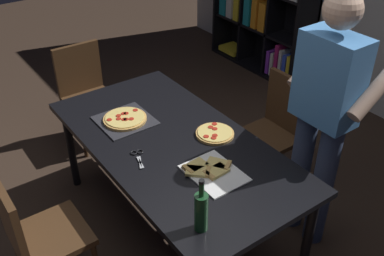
{
  "coord_description": "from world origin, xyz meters",
  "views": [
    {
      "loc": [
        2.0,
        -1.29,
        2.42
      ],
      "look_at": [
        0.0,
        0.15,
        0.8
      ],
      "focal_mm": 41.75,
      "sensor_mm": 36.0,
      "label": 1
    }
  ],
  "objects_px": {
    "chair_left_end": "(85,89)",
    "pepperoni_pizza_on_tray": "(125,119)",
    "kitchen_scissors": "(138,156)",
    "second_pizza_plain": "(215,133)",
    "chair_far_side": "(276,125)",
    "wine_bottle": "(201,211)",
    "chair_near_camera": "(34,232)",
    "dining_table": "(174,150)",
    "person_serving_pizza": "(325,111)"
  },
  "relations": [
    {
      "from": "chair_near_camera",
      "to": "second_pizza_plain",
      "type": "distance_m",
      "value": 1.26
    },
    {
      "from": "chair_far_side",
      "to": "kitchen_scissors",
      "type": "bearing_deg",
      "value": -89.76
    },
    {
      "from": "kitchen_scissors",
      "to": "second_pizza_plain",
      "type": "xyz_separation_m",
      "value": [
        0.09,
        0.54,
        0.01
      ]
    },
    {
      "from": "person_serving_pizza",
      "to": "second_pizza_plain",
      "type": "relative_size",
      "value": 6.84
    },
    {
      "from": "dining_table",
      "to": "second_pizza_plain",
      "type": "relative_size",
      "value": 7.39
    },
    {
      "from": "chair_far_side",
      "to": "second_pizza_plain",
      "type": "relative_size",
      "value": 3.52
    },
    {
      "from": "chair_far_side",
      "to": "pepperoni_pizza_on_tray",
      "type": "height_order",
      "value": "chair_far_side"
    },
    {
      "from": "chair_left_end",
      "to": "second_pizza_plain",
      "type": "xyz_separation_m",
      "value": [
        1.53,
        0.27,
        0.25
      ]
    },
    {
      "from": "chair_near_camera",
      "to": "pepperoni_pizza_on_tray",
      "type": "height_order",
      "value": "chair_near_camera"
    },
    {
      "from": "chair_near_camera",
      "to": "kitchen_scissors",
      "type": "xyz_separation_m",
      "value": [
        0.01,
        0.7,
        0.24
      ]
    },
    {
      "from": "chair_far_side",
      "to": "second_pizza_plain",
      "type": "height_order",
      "value": "chair_far_side"
    },
    {
      "from": "pepperoni_pizza_on_tray",
      "to": "dining_table",
      "type": "bearing_deg",
      "value": 18.26
    },
    {
      "from": "kitchen_scissors",
      "to": "wine_bottle",
      "type": "bearing_deg",
      "value": -3.55
    },
    {
      "from": "pepperoni_pizza_on_tray",
      "to": "second_pizza_plain",
      "type": "bearing_deg",
      "value": 38.92
    },
    {
      "from": "person_serving_pizza",
      "to": "pepperoni_pizza_on_tray",
      "type": "xyz_separation_m",
      "value": [
        -0.98,
        -0.88,
        -0.23
      ]
    },
    {
      "from": "chair_far_side",
      "to": "chair_left_end",
      "type": "relative_size",
      "value": 1.0
    },
    {
      "from": "wine_bottle",
      "to": "kitchen_scissors",
      "type": "relative_size",
      "value": 1.59
    },
    {
      "from": "chair_near_camera",
      "to": "pepperoni_pizza_on_tray",
      "type": "bearing_deg",
      "value": 115.88
    },
    {
      "from": "dining_table",
      "to": "second_pizza_plain",
      "type": "xyz_separation_m",
      "value": [
        0.09,
        0.27,
        0.08
      ]
    },
    {
      "from": "wine_bottle",
      "to": "second_pizza_plain",
      "type": "height_order",
      "value": "wine_bottle"
    },
    {
      "from": "dining_table",
      "to": "chair_far_side",
      "type": "xyz_separation_m",
      "value": [
        0.0,
        0.97,
        -0.17
      ]
    },
    {
      "from": "dining_table",
      "to": "chair_left_end",
      "type": "bearing_deg",
      "value": 180.0
    },
    {
      "from": "pepperoni_pizza_on_tray",
      "to": "kitchen_scissors",
      "type": "height_order",
      "value": "pepperoni_pizza_on_tray"
    },
    {
      "from": "dining_table",
      "to": "wine_bottle",
      "type": "xyz_separation_m",
      "value": [
        0.72,
        -0.31,
        0.19
      ]
    },
    {
      "from": "dining_table",
      "to": "chair_far_side",
      "type": "relative_size",
      "value": 2.1
    },
    {
      "from": "chair_left_end",
      "to": "kitchen_scissors",
      "type": "xyz_separation_m",
      "value": [
        1.44,
        -0.27,
        0.24
      ]
    },
    {
      "from": "wine_bottle",
      "to": "second_pizza_plain",
      "type": "bearing_deg",
      "value": 137.04
    },
    {
      "from": "chair_left_end",
      "to": "kitchen_scissors",
      "type": "distance_m",
      "value": 1.48
    },
    {
      "from": "chair_near_camera",
      "to": "chair_left_end",
      "type": "distance_m",
      "value": 1.73
    },
    {
      "from": "second_pizza_plain",
      "to": "person_serving_pizza",
      "type": "bearing_deg",
      "value": 44.98
    },
    {
      "from": "pepperoni_pizza_on_tray",
      "to": "wine_bottle",
      "type": "relative_size",
      "value": 1.15
    },
    {
      "from": "chair_near_camera",
      "to": "person_serving_pizza",
      "type": "distance_m",
      "value": 1.87
    },
    {
      "from": "chair_left_end",
      "to": "pepperoni_pizza_on_tray",
      "type": "distance_m",
      "value": 1.07
    },
    {
      "from": "wine_bottle",
      "to": "kitchen_scissors",
      "type": "distance_m",
      "value": 0.72
    },
    {
      "from": "dining_table",
      "to": "chair_near_camera",
      "type": "xyz_separation_m",
      "value": [
        -0.0,
        -0.97,
        -0.17
      ]
    },
    {
      "from": "dining_table",
      "to": "chair_far_side",
      "type": "height_order",
      "value": "chair_far_side"
    },
    {
      "from": "person_serving_pizza",
      "to": "kitchen_scissors",
      "type": "xyz_separation_m",
      "value": [
        -0.57,
        -1.01,
        -0.24
      ]
    },
    {
      "from": "chair_near_camera",
      "to": "pepperoni_pizza_on_tray",
      "type": "xyz_separation_m",
      "value": [
        -0.4,
        0.83,
        0.25
      ]
    },
    {
      "from": "chair_near_camera",
      "to": "wine_bottle",
      "type": "xyz_separation_m",
      "value": [
        0.72,
        0.66,
        0.36
      ]
    },
    {
      "from": "chair_far_side",
      "to": "kitchen_scissors",
      "type": "height_order",
      "value": "chair_far_side"
    },
    {
      "from": "chair_near_camera",
      "to": "kitchen_scissors",
      "type": "bearing_deg",
      "value": 89.58
    },
    {
      "from": "dining_table",
      "to": "person_serving_pizza",
      "type": "height_order",
      "value": "person_serving_pizza"
    },
    {
      "from": "pepperoni_pizza_on_tray",
      "to": "kitchen_scissors",
      "type": "distance_m",
      "value": 0.43
    },
    {
      "from": "person_serving_pizza",
      "to": "pepperoni_pizza_on_tray",
      "type": "bearing_deg",
      "value": -137.97
    },
    {
      "from": "wine_bottle",
      "to": "pepperoni_pizza_on_tray",
      "type": "bearing_deg",
      "value": 171.04
    },
    {
      "from": "chair_far_side",
      "to": "chair_near_camera",
      "type": "bearing_deg",
      "value": -90.0
    },
    {
      "from": "pepperoni_pizza_on_tray",
      "to": "kitchen_scissors",
      "type": "xyz_separation_m",
      "value": [
        0.41,
        -0.13,
        -0.01
      ]
    },
    {
      "from": "chair_left_end",
      "to": "pepperoni_pizza_on_tray",
      "type": "height_order",
      "value": "chair_left_end"
    },
    {
      "from": "kitchen_scissors",
      "to": "second_pizza_plain",
      "type": "distance_m",
      "value": 0.54
    },
    {
      "from": "chair_far_side",
      "to": "wine_bottle",
      "type": "xyz_separation_m",
      "value": [
        0.72,
        -1.28,
        0.36
      ]
    }
  ]
}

